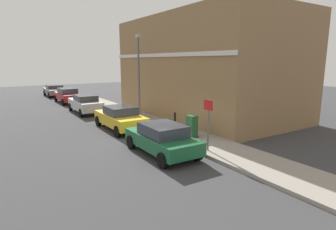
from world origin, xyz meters
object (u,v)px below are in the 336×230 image
car_yellow (120,117)px  car_grey (55,90)px  bollard_near_cabinet (175,121)px  car_red (68,95)px  car_silver (85,103)px  lamppost (139,72)px  car_green (162,138)px  utility_cabinet (192,127)px  street_sign (208,117)px

car_yellow → car_grey: car_yellow is taller
car_yellow → bollard_near_cabinet: size_ratio=4.15×
car_red → bollard_near_cabinet: size_ratio=4.24×
car_silver → lamppost: 5.67m
car_green → bollard_near_cabinet: bearing=-41.7°
car_green → car_yellow: size_ratio=0.94×
bollard_near_cabinet → car_red: bearing=98.9°
utility_cabinet → street_sign: (-0.77, -2.18, 0.98)m
car_silver → street_sign: bearing=-172.2°
car_red → street_sign: street_sign is taller
car_grey → lamppost: 17.38m
utility_cabinet → car_red: bearing=97.7°
car_silver → bollard_near_cabinet: (2.57, -8.96, -0.06)m
car_silver → utility_cabinet: size_ratio=3.77×
car_yellow → street_sign: size_ratio=1.88×
car_red → car_silver: bearing=177.8°
car_silver → utility_cabinet: bearing=-166.7°
car_yellow → car_silver: (-0.19, 6.58, 0.03)m
car_red → bollard_near_cabinet: (2.42, -15.46, -0.06)m
car_green → car_yellow: car_yellow is taller
car_silver → car_grey: 12.65m
car_grey → bollard_near_cabinet: (2.48, -21.61, 0.00)m
car_grey → bollard_near_cabinet: bearing=-173.6°
lamppost → car_silver: bearing=121.1°
car_green → bollard_near_cabinet: (2.64, 2.90, -0.02)m
street_sign → car_grey: bearing=93.6°
car_silver → car_grey: (0.09, 12.65, -0.06)m
street_sign → car_green: bearing=150.2°
car_green → lamppost: size_ratio=0.71×
car_yellow → lamppost: (2.43, 2.24, 2.56)m
utility_cabinet → car_grey: bearing=95.8°
lamppost → car_red: bearing=102.8°
car_yellow → car_green: bearing=177.5°
street_sign → utility_cabinet: bearing=70.6°
car_red → utility_cabinet: (2.32, -17.19, -0.08)m
car_yellow → street_sign: 6.54m
car_red → lamppost: lamppost is taller
utility_cabinet → car_yellow: bearing=119.0°
car_green → car_red: bearing=-0.1°
car_red → bollard_near_cabinet: bearing=-171.9°
car_silver → lamppost: bearing=-148.6°
car_yellow → car_red: (-0.04, 13.08, 0.02)m
car_yellow → car_grey: 19.23m
car_green → car_red: size_ratio=0.92×
street_sign → car_red: bearing=94.6°
car_silver → car_grey: size_ratio=1.08×
car_red → car_grey: (-0.06, 6.15, -0.06)m
car_grey → car_silver: bearing=179.4°
utility_cabinet → bollard_near_cabinet: (0.10, 1.74, 0.02)m
car_grey → utility_cabinet: bearing=-174.4°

